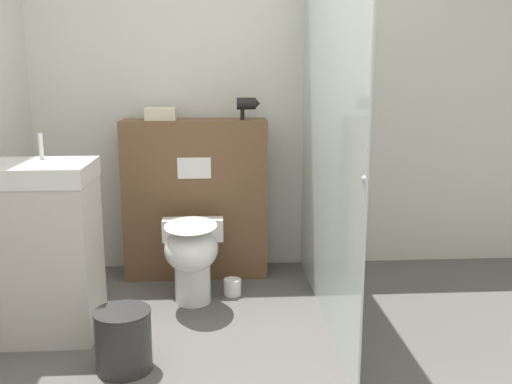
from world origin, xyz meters
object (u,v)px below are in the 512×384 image
object	(u,v)px
hair_drier	(247,104)
sink_vanity	(42,250)
toilet	(192,252)
waste_bin	(123,340)

from	to	relation	value
hair_drier	sink_vanity	bearing A→B (deg)	-143.66
toilet	waste_bin	distance (m)	0.84
toilet	hair_drier	bearing A→B (deg)	54.21
toilet	hair_drier	xyz separation A→B (m)	(0.37, 0.51, 0.86)
sink_vanity	hair_drier	bearing A→B (deg)	36.34
sink_vanity	waste_bin	world-z (taller)	sink_vanity
sink_vanity	waste_bin	xyz separation A→B (m)	(0.49, -0.43, -0.32)
hair_drier	waste_bin	world-z (taller)	hair_drier
sink_vanity	waste_bin	bearing A→B (deg)	-41.75
toilet	sink_vanity	size ratio (longest dim) A/B	0.50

